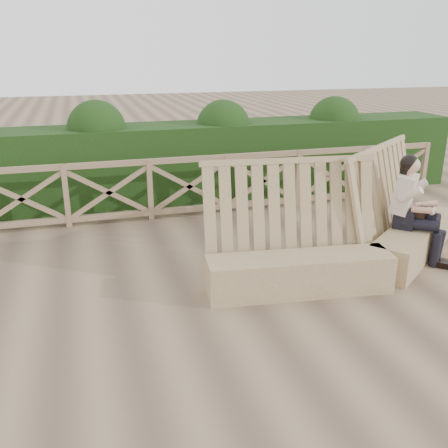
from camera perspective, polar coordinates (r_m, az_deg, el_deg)
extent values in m
plane|color=brown|center=(6.16, 3.29, -8.91)|extent=(60.00, 60.00, 0.00)
cube|color=olive|center=(6.38, 8.58, -5.62)|extent=(2.38, 0.77, 0.49)
cube|color=olive|center=(6.40, 8.10, 0.06)|extent=(2.37, 0.72, 1.60)
cube|color=olive|center=(7.87, 20.74, -1.78)|extent=(2.15, 1.82, 0.49)
cube|color=olive|center=(7.76, 19.34, 2.59)|extent=(2.13, 1.79, 1.60)
cube|color=black|center=(7.64, 19.99, 0.60)|extent=(0.48, 0.48, 0.24)
cube|color=beige|center=(7.54, 19.90, 3.32)|extent=(0.53, 0.53, 0.57)
sphere|color=tan|center=(7.44, 20.68, 6.31)|extent=(0.32, 0.32, 0.23)
sphere|color=black|center=(7.44, 20.41, 6.51)|extent=(0.35, 0.35, 0.25)
cylinder|color=black|center=(7.53, 21.55, -0.04)|extent=(0.47, 0.47, 0.16)
cylinder|color=black|center=(7.68, 21.64, 0.90)|extent=(0.47, 0.47, 0.18)
cylinder|color=black|center=(7.62, 23.00, -2.77)|extent=(0.18, 0.18, 0.49)
cylinder|color=black|center=(7.74, 23.27, -2.47)|extent=(0.18, 0.18, 0.49)
cube|color=black|center=(7.68, 23.52, -4.29)|extent=(0.25, 0.25, 0.09)
cube|color=black|center=(7.78, 23.76, -4.03)|extent=(0.25, 0.25, 0.09)
cube|color=black|center=(7.61, 21.55, 1.19)|extent=(0.27, 0.27, 0.16)
cube|color=black|center=(7.55, 22.89, 1.40)|extent=(0.12, 0.12, 0.13)
cube|color=#7C6148|center=(8.99, -4.09, 7.38)|extent=(10.10, 0.07, 0.10)
cube|color=#7C6148|center=(9.23, -3.96, 1.72)|extent=(10.10, 0.07, 0.10)
cube|color=black|center=(10.20, -5.52, 7.06)|extent=(12.00, 1.20, 1.50)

